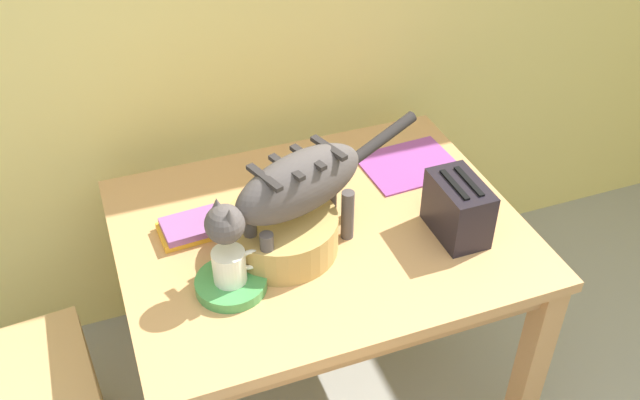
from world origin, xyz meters
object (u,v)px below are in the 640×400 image
(book_stack, at_px, (190,228))
(magazine, at_px, (409,165))
(dining_table, at_px, (320,251))
(wicker_basket, at_px, (281,233))
(saucer_bowl, at_px, (231,284))
(cat, at_px, (295,189))
(coffee_mug, at_px, (231,266))
(toaster, at_px, (458,208))

(book_stack, bearing_deg, magazine, 6.81)
(dining_table, height_order, wicker_basket, wicker_basket)
(saucer_bowl, height_order, magazine, saucer_bowl)
(dining_table, distance_m, wicker_basket, 0.20)
(cat, relative_size, wicker_basket, 2.13)
(saucer_bowl, relative_size, wicker_basket, 0.60)
(magazine, relative_size, wicker_basket, 0.95)
(coffee_mug, distance_m, toaster, 0.65)
(cat, relative_size, book_stack, 3.64)
(book_stack, bearing_deg, coffee_mug, -77.59)
(toaster, bearing_deg, magazine, 85.77)
(magazine, bearing_deg, book_stack, -176.23)
(dining_table, height_order, magazine, magazine)
(cat, height_order, toaster, cat)
(saucer_bowl, xyz_separation_m, magazine, (0.68, 0.34, -0.01))
(dining_table, xyz_separation_m, toaster, (0.35, -0.15, 0.18))
(dining_table, height_order, cat, cat)
(wicker_basket, bearing_deg, toaster, -12.43)
(toaster, bearing_deg, cat, 170.65)
(magazine, xyz_separation_m, wicker_basket, (-0.51, -0.23, 0.05))
(toaster, bearing_deg, book_stack, 160.16)
(magazine, bearing_deg, dining_table, -156.37)
(saucer_bowl, bearing_deg, book_stack, 101.60)
(dining_table, relative_size, toaster, 5.70)
(coffee_mug, bearing_deg, toaster, -0.35)
(cat, distance_m, book_stack, 0.37)
(cat, bearing_deg, wicker_basket, 24.73)
(magazine, bearing_deg, toaster, -97.28)
(book_stack, bearing_deg, cat, -35.36)
(cat, height_order, coffee_mug, cat)
(cat, height_order, wicker_basket, cat)
(coffee_mug, relative_size, wicker_basket, 0.42)
(wicker_basket, bearing_deg, magazine, 24.88)
(book_stack, distance_m, wicker_basket, 0.27)
(coffee_mug, bearing_deg, book_stack, 102.41)
(dining_table, distance_m, saucer_bowl, 0.35)
(book_stack, bearing_deg, toaster, -19.84)
(saucer_bowl, bearing_deg, magazine, 26.44)
(saucer_bowl, xyz_separation_m, toaster, (0.65, -0.00, 0.07))
(cat, xyz_separation_m, wicker_basket, (-0.03, 0.03, -0.16))
(coffee_mug, distance_m, book_stack, 0.26)
(coffee_mug, xyz_separation_m, book_stack, (-0.05, 0.25, -0.06))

